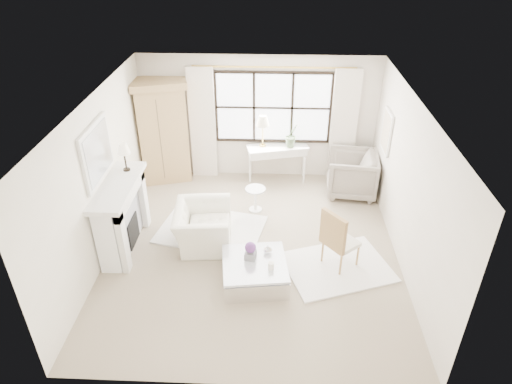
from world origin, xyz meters
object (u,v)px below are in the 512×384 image
armoire (163,131)px  console_table (277,163)px  club_armchair (203,226)px  coffee_table (255,272)px

armoire → console_table: armoire is taller
armoire → club_armchair: 2.72m
armoire → console_table: 2.55m
armoire → console_table: (2.44, 0.05, -0.74)m
armoire → club_armchair: armoire is taller
club_armchair → armoire: bearing=21.9°
armoire → coffee_table: size_ratio=2.00×
console_table → club_armchair: 2.72m
armoire → coffee_table: bearing=-73.2°
armoire → club_armchair: bearing=-79.7°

